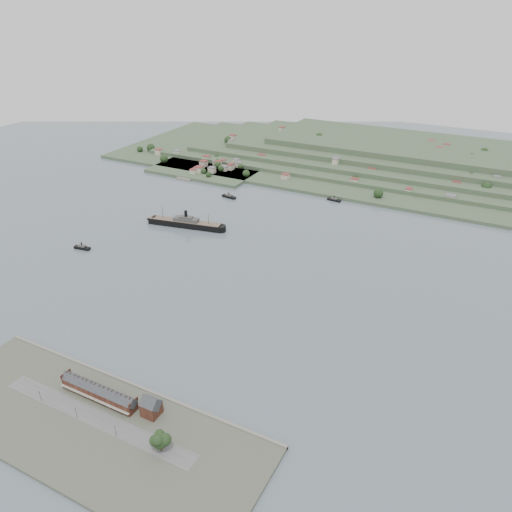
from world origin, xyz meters
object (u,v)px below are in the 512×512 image
at_px(gabled_building, 151,406).
at_px(steamship, 183,223).
at_px(fig_tree, 160,440).
at_px(terrace_row, 99,392).
at_px(tugboat, 82,247).

distance_m(gabled_building, steamship, 279.28).
relative_size(steamship, fig_tree, 7.32).
height_order(terrace_row, steamship, steamship).
xyz_separation_m(terrace_row, fig_tree, (58.96, -15.24, 3.02)).
height_order(steamship, fig_tree, steamship).
xyz_separation_m(terrace_row, tugboat, (-164.27, 150.86, -4.97)).
relative_size(gabled_building, steamship, 0.15).
height_order(terrace_row, tugboat, terrace_row).
height_order(tugboat, fig_tree, fig_tree).
xyz_separation_m(terrace_row, gabled_building, (37.50, 4.02, 1.34)).
relative_size(gabled_building, tugboat, 0.80).
bearing_deg(gabled_building, steamship, 121.08).
bearing_deg(gabled_building, fig_tree, -41.92).
bearing_deg(fig_tree, gabled_building, 138.08).
height_order(gabled_building, fig_tree, gabled_building).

